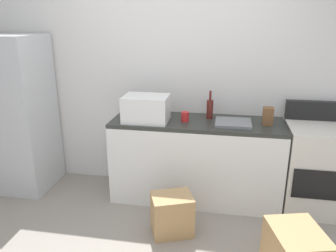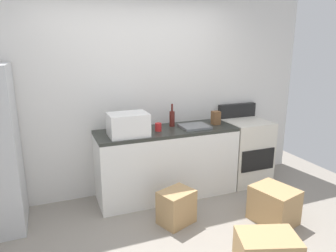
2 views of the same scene
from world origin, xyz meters
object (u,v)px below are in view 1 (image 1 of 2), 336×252
stove_oven (314,167)px  knife_block (268,116)px  refrigerator (17,114)px  microwave (146,109)px  wine_bottle (210,108)px  coffee_mug (185,117)px  cardboard_box_large (172,214)px

stove_oven → knife_block: stove_oven is taller
refrigerator → microwave: size_ratio=3.83×
stove_oven → wine_bottle: bearing=174.3°
wine_bottle → coffee_mug: wine_bottle is taller
wine_bottle → coffee_mug: (-0.25, -0.15, -0.06)m
refrigerator → stove_oven: 3.30m
coffee_mug → knife_block: bearing=2.1°
stove_oven → cardboard_box_large: size_ratio=2.86×
coffee_mug → wine_bottle: bearing=31.2°
wine_bottle → cardboard_box_large: 1.18m
refrigerator → cardboard_box_large: (1.90, -0.64, -0.69)m
cardboard_box_large → coffee_mug: bearing=87.6°
refrigerator → cardboard_box_large: size_ratio=4.59×
knife_block → wine_bottle: bearing=168.6°
refrigerator → cardboard_box_large: bearing=-18.6°
coffee_mug → cardboard_box_large: coffee_mug is taller
coffee_mug → stove_oven: bearing=1.7°
wine_bottle → knife_block: (0.59, -0.12, -0.02)m
coffee_mug → cardboard_box_large: bearing=-92.4°
cardboard_box_large → refrigerator: bearing=161.4°
stove_oven → coffee_mug: stove_oven is taller
stove_oven → microwave: bearing=-176.6°
coffee_mug → knife_block: 0.84m
wine_bottle → coffee_mug: 0.29m
microwave → wine_bottle: size_ratio=1.53×
stove_oven → wine_bottle: (-1.10, 0.11, 0.54)m
microwave → cardboard_box_large: bearing=-57.9°
wine_bottle → cardboard_box_large: wine_bottle is taller
refrigerator → coffee_mug: bearing=0.5°
refrigerator → microwave: 1.54m
refrigerator → knife_block: bearing=0.9°
knife_block → cardboard_box_large: bearing=-141.5°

